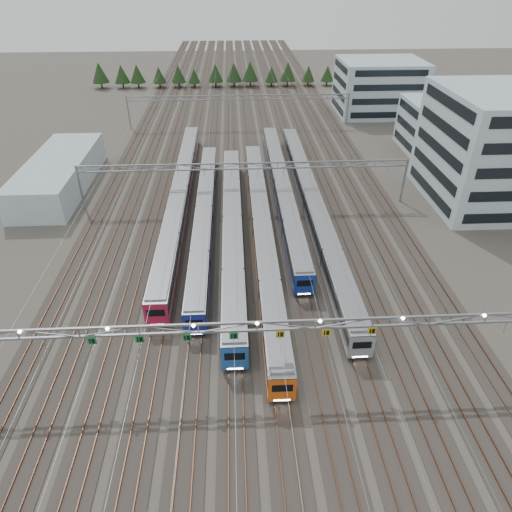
{
  "coord_description": "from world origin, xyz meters",
  "views": [
    {
      "loc": [
        -1.79,
        -32.66,
        36.86
      ],
      "look_at": [
        0.84,
        18.02,
        3.5
      ],
      "focal_mm": 32.0,
      "sensor_mm": 36.0,
      "label": 1
    }
  ],
  "objects_px": {
    "train_b": "(204,214)",
    "gantry_near": "(257,329)",
    "gantry_far": "(239,101)",
    "train_e": "(282,188)",
    "west_shed": "(59,174)",
    "depot_bldg_north": "(379,87)",
    "train_c": "(232,226)",
    "depot_bldg_south": "(490,148)",
    "gantry_mid": "(244,171)",
    "train_a": "(180,194)",
    "depot_bldg_mid": "(438,127)",
    "train_d": "(262,228)",
    "train_f": "(312,203)"
  },
  "relations": [
    {
      "from": "gantry_far",
      "to": "depot_bldg_south",
      "type": "distance_m",
      "value": 61.51
    },
    {
      "from": "train_c",
      "to": "train_f",
      "type": "xyz_separation_m",
      "value": [
        13.5,
        7.37,
        -0.06
      ]
    },
    {
      "from": "train_f",
      "to": "depot_bldg_south",
      "type": "relative_size",
      "value": 3.13
    },
    {
      "from": "train_a",
      "to": "gantry_near",
      "type": "height_order",
      "value": "gantry_near"
    },
    {
      "from": "train_e",
      "to": "west_shed",
      "type": "xyz_separation_m",
      "value": [
        -41.32,
        6.7,
        0.76
      ]
    },
    {
      "from": "gantry_far",
      "to": "gantry_mid",
      "type": "bearing_deg",
      "value": -90.0
    },
    {
      "from": "train_c",
      "to": "west_shed",
      "type": "height_order",
      "value": "west_shed"
    },
    {
      "from": "train_e",
      "to": "train_a",
      "type": "bearing_deg",
      "value": -173.45
    },
    {
      "from": "gantry_mid",
      "to": "gantry_far",
      "type": "height_order",
      "value": "same"
    },
    {
      "from": "gantry_near",
      "to": "depot_bldg_mid",
      "type": "relative_size",
      "value": 3.52
    },
    {
      "from": "depot_bldg_south",
      "to": "west_shed",
      "type": "bearing_deg",
      "value": 173.28
    },
    {
      "from": "train_e",
      "to": "train_c",
      "type": "bearing_deg",
      "value": -123.4
    },
    {
      "from": "gantry_near",
      "to": "gantry_far",
      "type": "distance_m",
      "value": 85.12
    },
    {
      "from": "depot_bldg_south",
      "to": "depot_bldg_north",
      "type": "height_order",
      "value": "depot_bldg_south"
    },
    {
      "from": "train_b",
      "to": "train_c",
      "type": "bearing_deg",
      "value": -43.19
    },
    {
      "from": "train_f",
      "to": "depot_bldg_north",
      "type": "distance_m",
      "value": 65.56
    },
    {
      "from": "west_shed",
      "to": "train_c",
      "type": "bearing_deg",
      "value": -32.19
    },
    {
      "from": "depot_bldg_north",
      "to": "train_e",
      "type": "bearing_deg",
      "value": -121.03
    },
    {
      "from": "train_e",
      "to": "west_shed",
      "type": "relative_size",
      "value": 1.96
    },
    {
      "from": "depot_bldg_south",
      "to": "train_b",
      "type": "bearing_deg",
      "value": -171.7
    },
    {
      "from": "train_a",
      "to": "train_e",
      "type": "height_order",
      "value": "train_a"
    },
    {
      "from": "train_d",
      "to": "gantry_mid",
      "type": "xyz_separation_m",
      "value": [
        -2.25,
        11.9,
        4.33
      ]
    },
    {
      "from": "train_d",
      "to": "depot_bldg_mid",
      "type": "relative_size",
      "value": 3.96
    },
    {
      "from": "train_d",
      "to": "depot_bldg_south",
      "type": "relative_size",
      "value": 2.88
    },
    {
      "from": "depot_bldg_mid",
      "to": "gantry_near",
      "type": "bearing_deg",
      "value": -123.86
    },
    {
      "from": "gantry_mid",
      "to": "depot_bldg_north",
      "type": "bearing_deg",
      "value": 55.13
    },
    {
      "from": "depot_bldg_north",
      "to": "gantry_near",
      "type": "bearing_deg",
      "value": -112.04
    },
    {
      "from": "gantry_far",
      "to": "train_b",
      "type": "bearing_deg",
      "value": -97.4
    },
    {
      "from": "gantry_mid",
      "to": "depot_bldg_south",
      "type": "relative_size",
      "value": 2.56
    },
    {
      "from": "gantry_near",
      "to": "train_b",
      "type": "bearing_deg",
      "value": 101.44
    },
    {
      "from": "gantry_mid",
      "to": "west_shed",
      "type": "bearing_deg",
      "value": 165.19
    },
    {
      "from": "train_c",
      "to": "depot_bldg_north",
      "type": "xyz_separation_m",
      "value": [
        40.92,
        66.71,
        4.82
      ]
    },
    {
      "from": "depot_bldg_mid",
      "to": "train_b",
      "type": "bearing_deg",
      "value": -147.52
    },
    {
      "from": "train_c",
      "to": "depot_bldg_south",
      "type": "relative_size",
      "value": 2.55
    },
    {
      "from": "gantry_near",
      "to": "train_f",
      "type": "bearing_deg",
      "value": 72.7
    },
    {
      "from": "train_b",
      "to": "gantry_near",
      "type": "height_order",
      "value": "gantry_near"
    },
    {
      "from": "train_a",
      "to": "gantry_near",
      "type": "xyz_separation_m",
      "value": [
        11.2,
        -40.49,
        4.96
      ]
    },
    {
      "from": "train_c",
      "to": "train_d",
      "type": "distance_m",
      "value": 4.55
    },
    {
      "from": "depot_bldg_mid",
      "to": "depot_bldg_north",
      "type": "xyz_separation_m",
      "value": [
        -5.08,
        30.34,
        1.56
      ]
    },
    {
      "from": "train_a",
      "to": "train_e",
      "type": "distance_m",
      "value": 18.12
    },
    {
      "from": "gantry_near",
      "to": "depot_bldg_mid",
      "type": "distance_m",
      "value": 78.63
    },
    {
      "from": "train_a",
      "to": "gantry_far",
      "type": "bearing_deg",
      "value": 75.85
    },
    {
      "from": "train_a",
      "to": "train_e",
      "type": "relative_size",
      "value": 1.1
    },
    {
      "from": "depot_bldg_north",
      "to": "depot_bldg_mid",
      "type": "bearing_deg",
      "value": -80.5
    },
    {
      "from": "train_a",
      "to": "gantry_mid",
      "type": "xyz_separation_m",
      "value": [
        11.25,
        -0.37,
        4.26
      ]
    },
    {
      "from": "train_c",
      "to": "train_d",
      "type": "relative_size",
      "value": 0.89
    },
    {
      "from": "gantry_mid",
      "to": "depot_bldg_north",
      "type": "distance_m",
      "value": 67.65
    },
    {
      "from": "gantry_mid",
      "to": "depot_bldg_south",
      "type": "distance_m",
      "value": 42.07
    },
    {
      "from": "train_a",
      "to": "depot_bldg_north",
      "type": "height_order",
      "value": "depot_bldg_north"
    },
    {
      "from": "train_f",
      "to": "gantry_near",
      "type": "distance_m",
      "value": 38.32
    }
  ]
}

